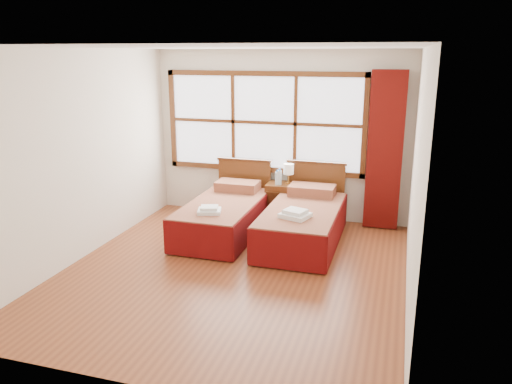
% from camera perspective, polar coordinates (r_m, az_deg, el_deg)
% --- Properties ---
extents(floor, '(4.50, 4.50, 0.00)m').
position_cam_1_polar(floor, '(6.10, -2.58, -9.03)').
color(floor, brown).
rests_on(floor, ground).
extents(ceiling, '(4.50, 4.50, 0.00)m').
position_cam_1_polar(ceiling, '(5.54, -2.91, 16.20)').
color(ceiling, white).
rests_on(ceiling, wall_back).
extents(wall_back, '(4.00, 0.00, 4.00)m').
position_cam_1_polar(wall_back, '(7.80, 2.77, 6.45)').
color(wall_back, silver).
rests_on(wall_back, floor).
extents(wall_left, '(0.00, 4.50, 4.50)m').
position_cam_1_polar(wall_left, '(6.61, -19.38, 3.90)').
color(wall_left, silver).
rests_on(wall_left, floor).
extents(wall_right, '(0.00, 4.50, 4.50)m').
position_cam_1_polar(wall_right, '(5.37, 17.84, 1.49)').
color(wall_right, silver).
rests_on(wall_right, floor).
extents(window, '(3.16, 0.06, 1.56)m').
position_cam_1_polar(window, '(7.80, 0.92, 7.95)').
color(window, white).
rests_on(window, wall_back).
extents(curtain, '(0.50, 0.16, 2.30)m').
position_cam_1_polar(curtain, '(7.47, 14.52, 4.54)').
color(curtain, '#5A0C09').
rests_on(curtain, wall_back).
extents(bed_left, '(0.96, 1.98, 0.92)m').
position_cam_1_polar(bed_left, '(7.22, -3.61, -2.64)').
color(bed_left, '#43210E').
rests_on(bed_left, floor).
extents(bed_right, '(0.98, 2.00, 0.95)m').
position_cam_1_polar(bed_right, '(6.92, 5.41, -3.43)').
color(bed_right, '#43210E').
rests_on(bed_right, floor).
extents(nightstand, '(0.45, 0.45, 0.60)m').
position_cam_1_polar(nightstand, '(7.76, 2.96, -1.18)').
color(nightstand, '#572E13').
rests_on(nightstand, floor).
extents(towels_left, '(0.36, 0.34, 0.09)m').
position_cam_1_polar(towels_left, '(6.64, -5.36, -2.06)').
color(towels_left, white).
rests_on(towels_left, bed_left).
extents(towels_right, '(0.43, 0.40, 0.10)m').
position_cam_1_polar(towels_right, '(6.40, 4.50, -2.53)').
color(towels_right, white).
rests_on(towels_right, bed_right).
extents(lamp, '(0.16, 0.16, 0.31)m').
position_cam_1_polar(lamp, '(7.63, 3.74, 2.57)').
color(lamp, gold).
rests_on(lamp, nightstand).
extents(bottle_near, '(0.06, 0.06, 0.23)m').
position_cam_1_polar(bottle_near, '(7.58, 2.43, 1.60)').
color(bottle_near, silver).
rests_on(bottle_near, nightstand).
extents(bottle_far, '(0.07, 0.07, 0.25)m').
position_cam_1_polar(bottle_far, '(7.58, 2.71, 1.67)').
color(bottle_far, silver).
rests_on(bottle_far, nightstand).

